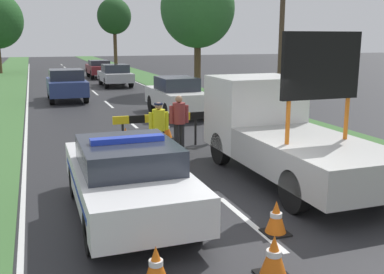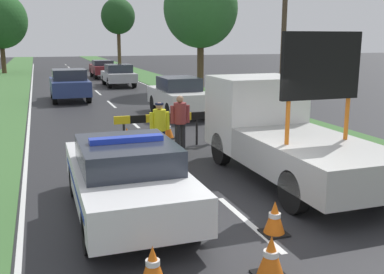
% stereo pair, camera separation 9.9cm
% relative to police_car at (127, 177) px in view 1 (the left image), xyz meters
% --- Properties ---
extents(ground_plane, '(160.00, 160.00, 0.00)m').
position_rel_police_car_xyz_m(ground_plane, '(2.01, -1.10, -0.76)').
color(ground_plane, '#28282B').
extents(lane_markings, '(7.95, 68.59, 0.01)m').
position_rel_police_car_xyz_m(lane_markings, '(2.01, 21.02, -0.76)').
color(lane_markings, silver).
rests_on(lane_markings, ground).
extents(grass_verge_right, '(3.18, 120.00, 0.03)m').
position_rel_police_car_xyz_m(grass_verge_right, '(7.62, 18.90, -0.75)').
color(grass_verge_right, '#427038').
rests_on(grass_verge_right, ground).
extents(police_car, '(1.92, 4.55, 1.55)m').
position_rel_police_car_xyz_m(police_car, '(0.00, 0.00, 0.00)').
color(police_car, white).
rests_on(police_car, ground).
extents(work_truck, '(2.19, 5.72, 3.43)m').
position_rel_police_car_xyz_m(work_truck, '(4.02, 1.37, 0.35)').
color(work_truck, white).
rests_on(work_truck, ground).
extents(road_barrier, '(2.88, 0.08, 1.05)m').
position_rel_police_car_xyz_m(road_barrier, '(2.02, 5.01, 0.10)').
color(road_barrier, black).
rests_on(road_barrier, ground).
extents(police_officer, '(0.57, 0.36, 1.58)m').
position_rel_police_car_xyz_m(police_officer, '(1.66, 3.84, 0.18)').
color(police_officer, '#191E38').
rests_on(police_officer, ground).
extents(pedestrian_civilian, '(0.59, 0.38, 1.65)m').
position_rel_police_car_xyz_m(pedestrian_civilian, '(2.45, 4.46, 0.21)').
color(pedestrian_civilian, '#232326').
rests_on(pedestrian_civilian, ground).
extents(traffic_cone_near_police, '(0.35, 0.35, 0.49)m').
position_rel_police_car_xyz_m(traffic_cone_near_police, '(1.15, 6.09, -0.52)').
color(traffic_cone_near_police, black).
rests_on(traffic_cone_near_police, ground).
extents(traffic_cone_centre_front, '(0.43, 0.43, 0.60)m').
position_rel_police_car_xyz_m(traffic_cone_centre_front, '(2.22, -1.68, -0.47)').
color(traffic_cone_centre_front, black).
rests_on(traffic_cone_centre_front, ground).
extents(traffic_cone_near_truck, '(0.45, 0.45, 0.62)m').
position_rel_police_car_xyz_m(traffic_cone_near_truck, '(1.47, -2.92, -0.45)').
color(traffic_cone_near_truck, black).
rests_on(traffic_cone_near_truck, ground).
extents(traffic_cone_behind_barrier, '(0.41, 0.41, 0.57)m').
position_rel_police_car_xyz_m(traffic_cone_behind_barrier, '(-0.15, -2.59, -0.48)').
color(traffic_cone_behind_barrier, black).
rests_on(traffic_cone_behind_barrier, ground).
extents(traffic_cone_lane_edge, '(0.47, 0.47, 0.65)m').
position_rel_police_car_xyz_m(traffic_cone_lane_edge, '(2.56, 6.22, -0.44)').
color(traffic_cone_lane_edge, black).
rests_on(traffic_cone_lane_edge, ground).
extents(queued_car_van_white, '(1.73, 4.23, 1.67)m').
position_rel_police_car_xyz_m(queued_car_van_white, '(4.27, 10.55, 0.10)').
color(queued_car_van_white, silver).
rests_on(queued_car_van_white, ground).
extents(queued_car_hatch_blue, '(1.94, 4.17, 1.68)m').
position_rel_police_car_xyz_m(queued_car_hatch_blue, '(0.13, 17.01, 0.11)').
color(queued_car_hatch_blue, navy).
rests_on(queued_car_hatch_blue, ground).
extents(queued_car_sedan_silver, '(1.92, 4.15, 1.52)m').
position_rel_police_car_xyz_m(queued_car_sedan_silver, '(3.92, 23.66, 0.03)').
color(queued_car_sedan_silver, '#B2B2B7').
rests_on(queued_car_sedan_silver, ground).
extents(queued_car_wagon_maroon, '(1.78, 4.51, 1.48)m').
position_rel_police_car_xyz_m(queued_car_wagon_maroon, '(3.81, 30.93, 0.04)').
color(queued_car_wagon_maroon, maroon).
rests_on(queued_car_wagon_maroon, ground).
extents(roadside_tree_near_left, '(4.58, 4.58, 7.50)m').
position_rel_police_car_xyz_m(roadside_tree_near_left, '(8.34, 18.95, 4.32)').
color(roadside_tree_near_left, '#4C3823').
rests_on(roadside_tree_near_left, ground).
extents(roadside_tree_near_right, '(3.73, 3.73, 7.65)m').
position_rel_police_car_xyz_m(roadside_tree_near_right, '(7.38, 43.10, 4.89)').
color(roadside_tree_near_right, '#4C3823').
rests_on(roadside_tree_near_right, ground).
extents(utility_pole, '(1.20, 0.20, 7.30)m').
position_rel_police_car_xyz_m(utility_pole, '(7.83, 7.95, 3.00)').
color(utility_pole, '#473828').
rests_on(utility_pole, ground).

